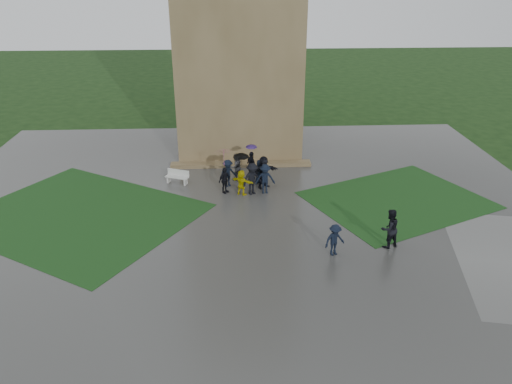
{
  "coord_description": "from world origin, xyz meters",
  "views": [
    {
      "loc": [
        -0.53,
        -19.38,
        11.82
      ],
      "look_at": [
        0.64,
        3.89,
        1.2
      ],
      "focal_mm": 35.0,
      "sensor_mm": 36.0,
      "label": 1
    }
  ],
  "objects_px": {
    "pedestrian_mid": "(335,240)",
    "pedestrian_near": "(390,229)",
    "tower": "(238,13)",
    "bench": "(177,177)"
  },
  "relations": [
    {
      "from": "pedestrian_mid",
      "to": "pedestrian_near",
      "type": "height_order",
      "value": "pedestrian_near"
    },
    {
      "from": "pedestrian_mid",
      "to": "tower",
      "type": "bearing_deg",
      "value": 81.99
    },
    {
      "from": "tower",
      "to": "bench",
      "type": "relative_size",
      "value": 12.31
    },
    {
      "from": "bench",
      "to": "tower",
      "type": "bearing_deg",
      "value": 84.04
    },
    {
      "from": "tower",
      "to": "pedestrian_near",
      "type": "xyz_separation_m",
      "value": [
        6.51,
        -14.87,
        -8.04
      ]
    },
    {
      "from": "tower",
      "to": "bench",
      "type": "height_order",
      "value": "tower"
    },
    {
      "from": "tower",
      "to": "pedestrian_mid",
      "type": "relative_size",
      "value": 12.08
    },
    {
      "from": "pedestrian_mid",
      "to": "pedestrian_near",
      "type": "relative_size",
      "value": 0.79
    },
    {
      "from": "pedestrian_mid",
      "to": "pedestrian_near",
      "type": "xyz_separation_m",
      "value": [
        2.61,
        0.56,
        0.19
      ]
    },
    {
      "from": "tower",
      "to": "pedestrian_mid",
      "type": "distance_m",
      "value": 17.92
    }
  ]
}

